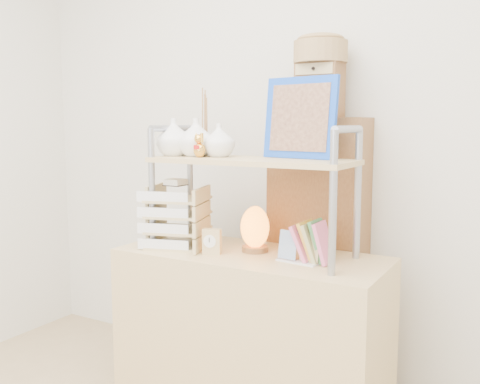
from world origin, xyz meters
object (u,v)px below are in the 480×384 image
(desk, at_px, (251,334))
(cabinet, at_px, (318,257))
(letter_tray, at_px, (177,220))
(salt_lamp, at_px, (255,229))

(desk, bearing_deg, cabinet, 64.92)
(letter_tray, xyz_separation_m, salt_lamp, (0.36, 0.10, -0.02))
(desk, xyz_separation_m, salt_lamp, (-0.00, 0.04, 0.48))
(desk, xyz_separation_m, letter_tray, (-0.36, -0.06, 0.50))
(cabinet, height_order, letter_tray, cabinet)
(cabinet, relative_size, letter_tray, 4.22)
(cabinet, xyz_separation_m, letter_tray, (-0.53, -0.43, 0.20))
(desk, bearing_deg, letter_tray, -170.45)
(salt_lamp, bearing_deg, cabinet, 62.49)
(cabinet, bearing_deg, letter_tray, -142.86)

